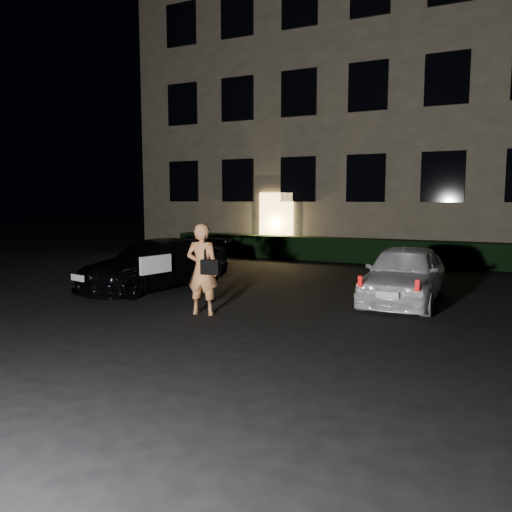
% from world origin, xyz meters
% --- Properties ---
extents(ground, '(80.00, 80.00, 0.00)m').
position_xyz_m(ground, '(0.00, 0.00, 0.00)').
color(ground, black).
rests_on(ground, ground).
extents(building, '(20.00, 8.11, 12.00)m').
position_xyz_m(building, '(-0.00, 14.99, 6.00)').
color(building, brown).
rests_on(building, ground).
extents(hedge, '(15.00, 0.70, 0.85)m').
position_xyz_m(hedge, '(0.00, 10.50, 0.42)').
color(hedge, black).
rests_on(hedge, ground).
extents(sedan, '(2.61, 4.54, 1.24)m').
position_xyz_m(sedan, '(-3.45, 3.10, 0.62)').
color(sedan, black).
rests_on(sedan, ground).
extents(hatch, '(1.52, 3.72, 1.26)m').
position_xyz_m(hatch, '(2.54, 4.03, 0.63)').
color(hatch, white).
rests_on(hatch, ground).
extents(man, '(0.79, 0.52, 1.79)m').
position_xyz_m(man, '(-0.83, 1.13, 0.90)').
color(man, '#E99355').
rests_on(man, ground).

